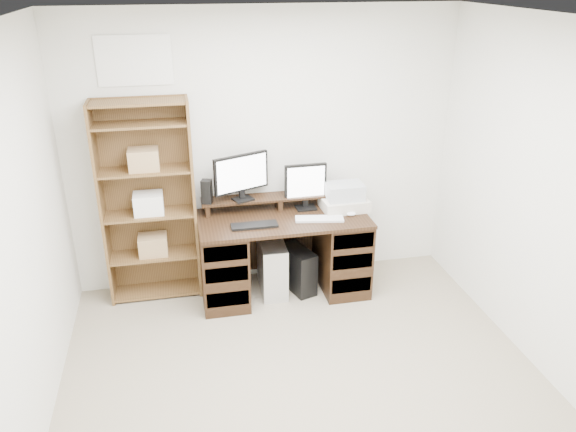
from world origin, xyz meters
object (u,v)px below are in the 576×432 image
object	(u,v)px
desk	(283,253)
tower_black	(298,269)
monitor_wide	(241,175)
bookshelf	(148,200)
monitor_small	(306,185)
tower_silver	(272,266)
printer	(344,204)

from	to	relation	value
desk	tower_black	distance (m)	0.23
monitor_wide	desk	bearing A→B (deg)	-51.02
monitor_wide	bookshelf	bearing A→B (deg)	156.15
tower_black	monitor_small	bearing A→B (deg)	39.86
desk	monitor_wide	size ratio (longest dim) A/B	3.00
monitor_wide	monitor_small	world-z (taller)	monitor_wide
monitor_wide	monitor_small	size ratio (longest dim) A/B	1.19
tower_silver	monitor_small	bearing A→B (deg)	21.63
desk	monitor_wide	bearing A→B (deg)	150.96
tower_black	tower_silver	bearing A→B (deg)	154.40
tower_silver	monitor_wide	bearing A→B (deg)	148.69
monitor_wide	monitor_small	bearing A→B (deg)	-25.08
desk	bookshelf	xyz separation A→B (m)	(-1.15, 0.21, 0.53)
tower_silver	bookshelf	bearing A→B (deg)	171.93
monitor_small	printer	size ratio (longest dim) A/B	1.03
desk	monitor_small	bearing A→B (deg)	33.10
printer	monitor_small	bearing A→B (deg)	162.16
desk	printer	distance (m)	0.71
printer	tower_silver	bearing A→B (deg)	179.95
monitor_wide	tower_black	distance (m)	1.03
bookshelf	desk	bearing A→B (deg)	-10.50
monitor_wide	tower_silver	xyz separation A→B (m)	(0.24, -0.15, -0.85)
printer	monitor_wide	bearing A→B (deg)	169.74
printer	tower_black	bearing A→B (deg)	-174.47
printer	tower_silver	xyz separation A→B (m)	(-0.68, -0.03, -0.55)
printer	tower_silver	world-z (taller)	printer
tower_silver	tower_black	world-z (taller)	tower_silver
desk	printer	size ratio (longest dim) A/B	3.66
monitor_wide	monitor_small	distance (m)	0.59
desk	monitor_small	xyz separation A→B (m)	(0.24, 0.16, 0.59)
printer	desk	bearing A→B (deg)	-176.41
tower_silver	desk	bearing A→B (deg)	-16.67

